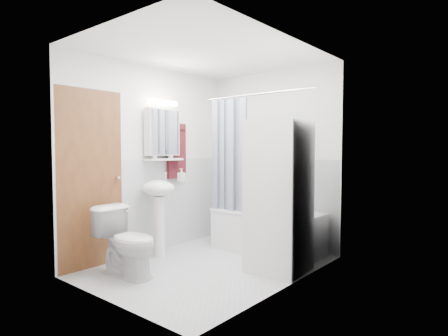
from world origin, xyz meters
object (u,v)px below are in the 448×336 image
Objects in this scene: sink at (159,200)px; washer_dryer at (279,196)px; bathtub at (267,229)px; toilet at (128,242)px.

washer_dryer is (1.43, 0.48, 0.12)m from sink.
bathtub is 0.85× the size of washer_dryer.
bathtub is 0.90m from washer_dryer.
sink is at bearing -132.40° from bathtub.
bathtub is 1.35× the size of sink.
toilet is at bearing -138.41° from washer_dryer.
bathtub is at bearing -25.17° from toilet.
washer_dryer reaches higher than sink.
washer_dryer is at bearing -48.96° from toilet.
washer_dryer is 2.26× the size of toilet.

